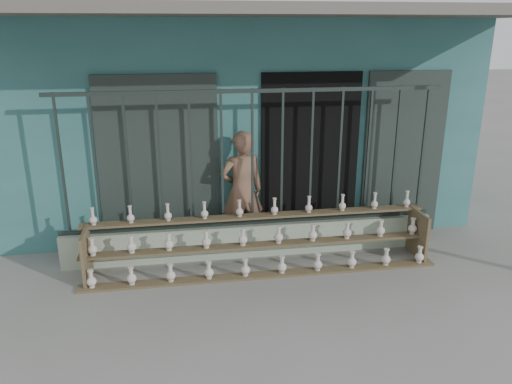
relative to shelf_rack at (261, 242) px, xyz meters
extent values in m
plane|color=slate|center=(-0.04, -0.89, -0.36)|extent=(60.00, 60.00, 0.00)
cube|color=#316767|center=(-0.04, 3.41, 1.24)|extent=(7.00, 5.00, 3.20)
cube|color=black|center=(0.86, 0.93, 0.84)|extent=(1.40, 0.12, 2.40)
cube|color=#1F2925|center=(-1.24, 0.89, 0.84)|extent=(1.60, 0.08, 2.40)
cube|color=#1F2925|center=(2.26, 0.89, 0.84)|extent=(1.20, 0.08, 2.40)
cube|color=#59544C|center=(-0.04, 0.31, 2.79)|extent=(7.40, 2.00, 0.12)
cube|color=#A3B59B|center=(-0.04, 0.41, -0.13)|extent=(5.00, 0.20, 0.45)
cube|color=#283330|center=(-2.39, 0.41, 0.99)|extent=(0.03, 0.03, 1.80)
cube|color=#283330|center=(-2.00, 0.41, 0.99)|extent=(0.03, 0.03, 1.80)
cube|color=#283330|center=(-1.61, 0.41, 0.99)|extent=(0.03, 0.03, 1.80)
cube|color=#283330|center=(-1.22, 0.41, 0.99)|extent=(0.03, 0.03, 1.80)
cube|color=#283330|center=(-0.83, 0.41, 0.99)|extent=(0.03, 0.03, 1.80)
cube|color=#283330|center=(-0.43, 0.41, 0.99)|extent=(0.03, 0.03, 1.80)
cube|color=#283330|center=(-0.04, 0.41, 0.99)|extent=(0.03, 0.03, 1.80)
cube|color=#283330|center=(0.35, 0.41, 0.99)|extent=(0.03, 0.03, 1.80)
cube|color=#283330|center=(0.74, 0.41, 0.99)|extent=(0.03, 0.03, 1.80)
cube|color=#283330|center=(1.13, 0.41, 0.99)|extent=(0.03, 0.03, 1.80)
cube|color=#283330|center=(1.52, 0.41, 0.99)|extent=(0.03, 0.03, 1.80)
cube|color=#283330|center=(1.92, 0.41, 0.99)|extent=(0.03, 0.03, 1.80)
cube|color=#283330|center=(2.31, 0.41, 0.99)|extent=(0.03, 0.03, 1.80)
cube|color=#283330|center=(-0.04, 0.41, 1.86)|extent=(5.00, 0.04, 0.05)
cube|color=#283330|center=(-0.04, 0.41, 0.12)|extent=(5.00, 0.04, 0.05)
cube|color=brown|center=(0.00, -0.24, -0.34)|extent=(4.50, 0.18, 0.03)
cube|color=brown|center=(0.00, 0.01, -0.04)|extent=(4.50, 0.18, 0.03)
cube|color=brown|center=(0.00, 0.26, 0.26)|extent=(4.50, 0.18, 0.03)
cube|color=brown|center=(-2.15, 0.01, -0.04)|extent=(0.04, 0.55, 0.64)
cube|color=brown|center=(2.15, 0.01, -0.04)|extent=(0.04, 0.55, 0.64)
imported|color=brown|center=(-0.15, 0.67, 0.48)|extent=(0.67, 0.50, 1.67)
camera|label=1|loc=(-0.99, -5.75, 2.61)|focal=35.00mm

